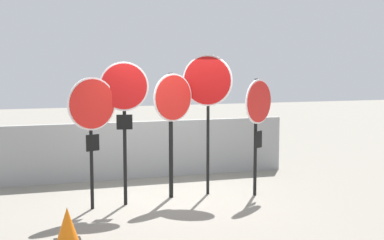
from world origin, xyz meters
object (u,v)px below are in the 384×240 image
stop_sign_4 (258,111)px  traffic_cone_0 (67,225)px  stop_sign_1 (124,98)px  stop_sign_3 (207,88)px  stop_sign_0 (92,112)px  stop_sign_2 (173,109)px

stop_sign_4 → traffic_cone_0: stop_sign_4 is taller
stop_sign_1 → traffic_cone_0: stop_sign_1 is taller
stop_sign_3 → traffic_cone_0: 3.72m
stop_sign_0 → stop_sign_2: size_ratio=0.98×
stop_sign_4 → stop_sign_2: bearing=136.4°
stop_sign_3 → stop_sign_2: bearing=-144.4°
stop_sign_0 → stop_sign_3: 2.19m
stop_sign_1 → stop_sign_3: size_ratio=0.95×
stop_sign_0 → stop_sign_3: size_ratio=0.85×
stop_sign_1 → stop_sign_3: (1.58, 0.28, 0.13)m
stop_sign_2 → stop_sign_1: bearing=171.6°
stop_sign_2 → traffic_cone_0: bearing=-160.2°
stop_sign_0 → traffic_cone_0: (-0.54, -1.55, -1.39)m
stop_sign_0 → stop_sign_1: size_ratio=0.90×
stop_sign_3 → stop_sign_4: stop_sign_3 is taller
stop_sign_3 → stop_sign_4: size_ratio=1.20×
stop_sign_2 → traffic_cone_0: 3.09m
stop_sign_2 → stop_sign_4: bearing=-34.7°
stop_sign_4 → traffic_cone_0: 4.10m
stop_sign_1 → traffic_cone_0: 2.55m
stop_sign_1 → stop_sign_4: size_ratio=1.14×
stop_sign_0 → traffic_cone_0: 2.15m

